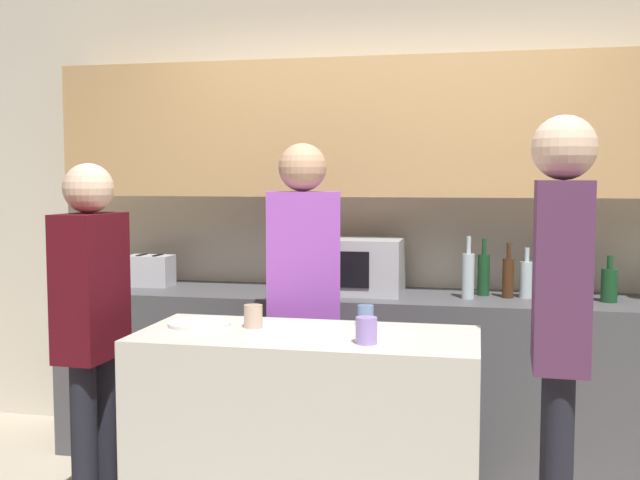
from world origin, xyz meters
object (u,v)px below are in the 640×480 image
(bottle_3, at_px, (526,279))
(person_right, at_px, (560,311))
(bottle_0, at_px, (468,275))
(bottle_5, at_px, (568,275))
(bottle_7, at_px, (609,284))
(microwave, at_px, (355,266))
(cup_2, at_px, (366,330))
(person_left, at_px, (92,318))
(bottle_1, at_px, (484,274))
(bottle_4, at_px, (547,282))
(bottle_6, at_px, (585,283))
(cup_1, at_px, (366,315))
(toaster, at_px, (150,271))
(plate_on_island, at_px, (199,324))
(bottle_2, at_px, (508,277))
(cup_0, at_px, (253,316))
(person_center, at_px, (303,290))

(bottle_3, distance_m, person_right, 1.23)
(bottle_0, bearing_deg, bottle_5, 13.16)
(bottle_0, height_order, person_right, person_right)
(bottle_3, distance_m, bottle_7, 0.41)
(microwave, bearing_deg, cup_2, -78.89)
(bottle_0, distance_m, person_left, 1.90)
(person_left, xyz_separation_m, person_right, (1.91, -0.07, 0.11))
(person_left, distance_m, person_right, 1.91)
(bottle_1, relative_size, bottle_7, 1.29)
(bottle_3, bearing_deg, bottle_1, 170.17)
(bottle_4, bearing_deg, cup_2, -118.99)
(bottle_6, relative_size, cup_1, 2.71)
(toaster, relative_size, bottle_0, 0.79)
(bottle_6, distance_m, plate_on_island, 2.02)
(plate_on_island, bearing_deg, bottle_7, 31.27)
(bottle_0, relative_size, bottle_6, 1.40)
(bottle_2, distance_m, cup_0, 1.54)
(cup_1, height_order, person_center, person_center)
(cup_0, distance_m, person_left, 0.71)
(bottle_4, relative_size, cup_1, 2.61)
(plate_on_island, distance_m, cup_1, 0.69)
(bottle_4, relative_size, bottle_6, 0.96)
(bottle_2, xyz_separation_m, person_right, (0.14, -1.21, 0.04))
(bottle_1, bearing_deg, bottle_7, -8.54)
(microwave, bearing_deg, person_right, -52.00)
(person_right, bearing_deg, cup_0, 87.40)
(bottle_5, distance_m, bottle_7, 0.21)
(bottle_5, height_order, cup_2, bottle_5)
(cup_0, bearing_deg, bottle_7, 34.79)
(person_right, bearing_deg, cup_1, 74.90)
(toaster, height_order, bottle_3, bottle_3)
(microwave, height_order, cup_2, microwave)
(bottle_3, relative_size, person_right, 0.15)
(bottle_2, bearing_deg, bottle_6, 1.37)
(cup_1, distance_m, person_center, 0.51)
(bottle_2, relative_size, person_left, 0.18)
(cup_2, xyz_separation_m, person_center, (-0.41, 0.70, 0.04))
(bottle_6, bearing_deg, person_left, -151.99)
(bottle_4, xyz_separation_m, person_center, (-1.16, -0.67, 0.02))
(bottle_4, bearing_deg, toaster, -179.15)
(bottle_1, xyz_separation_m, bottle_3, (0.22, -0.04, -0.02))
(bottle_5, xyz_separation_m, bottle_6, (0.08, -0.04, -0.03))
(cup_1, bearing_deg, microwave, 101.83)
(toaster, bearing_deg, cup_1, -34.98)
(bottle_5, bearing_deg, microwave, -178.10)
(bottle_1, distance_m, cup_1, 1.15)
(bottle_0, distance_m, bottle_6, 0.60)
(microwave, xyz_separation_m, person_center, (-0.15, -0.63, -0.05))
(cup_1, bearing_deg, toaster, 145.02)
(bottle_3, height_order, person_right, person_right)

